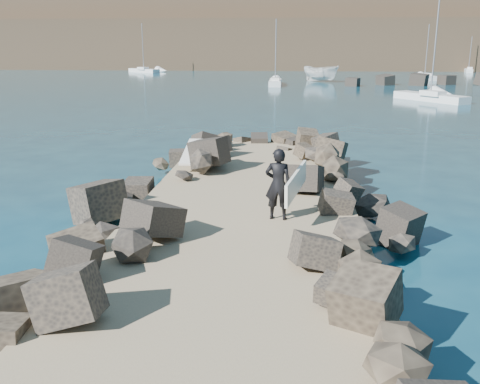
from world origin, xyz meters
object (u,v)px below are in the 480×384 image
Objects in this scene: sailboat_e at (144,71)px; boat_imported at (321,73)px; surfboard_resting at (192,155)px; surfer_with_board at (281,184)px.

boat_imported is at bearing -35.41° from sailboat_e.
boat_imported is at bearing 81.68° from surfboard_resting.
boat_imported is 61.65m from surfer_with_board.
surfer_with_board is at bearing -72.77° from sailboat_e.
sailboat_e is at bearing 96.12° from boat_imported.
surfer_with_board reaches higher than boat_imported.
surfboard_resting is at bearing 119.57° from surfer_with_board.
surfboard_resting is at bearing -146.46° from boat_imported.
sailboat_e is at bearing 107.23° from surfer_with_board.
sailboat_e is (-25.75, 83.00, -1.18)m from surfer_with_board.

